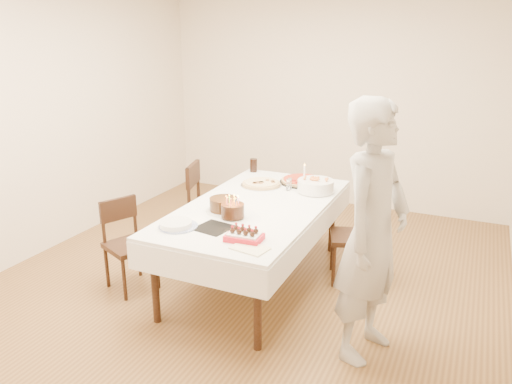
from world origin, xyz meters
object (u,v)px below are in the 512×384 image
at_px(chair_left_savory, 212,206).
at_px(birthday_cake, 233,207).
at_px(chair_right_savory, 353,237).
at_px(pizza_pepperoni, 302,181).
at_px(dining_table, 256,244).
at_px(pasta_bowl, 316,186).
at_px(person, 373,233).
at_px(cola_glass, 254,165).
at_px(pizza_white, 261,184).
at_px(strawberry_box, 244,236).
at_px(taper_candle, 304,177).
at_px(layer_cake, 224,205).
at_px(chair_left_dessert, 130,246).

bearing_deg(chair_left_savory, birthday_cake, 113.30).
bearing_deg(chair_right_savory, pizza_pepperoni, 129.58).
bearing_deg(dining_table, pasta_bowl, 57.45).
distance_m(person, cola_glass, 2.28).
xyz_separation_m(pizza_white, strawberry_box, (0.43, -1.29, 0.01)).
xyz_separation_m(person, pizza_pepperoni, (-1.00, 1.43, -0.14)).
xyz_separation_m(cola_glass, strawberry_box, (0.72, -1.73, -0.04)).
xyz_separation_m(pizza_pepperoni, pasta_bowl, (0.22, -0.24, 0.04)).
distance_m(pizza_white, pizza_pepperoni, 0.43).
bearing_deg(pizza_pepperoni, pizza_white, -141.10).
distance_m(person, strawberry_box, 0.92).
height_order(chair_right_savory, cola_glass, cola_glass).
height_order(chair_right_savory, taper_candle, taper_candle).
relative_size(pasta_bowl, birthday_cake, 1.82).
distance_m(person, pizza_pepperoni, 1.75).
bearing_deg(person, pasta_bowl, 47.70).
bearing_deg(cola_glass, person, -44.61).
bearing_deg(cola_glass, birthday_cake, -72.20).
height_order(pizza_white, cola_glass, cola_glass).
bearing_deg(chair_left_savory, strawberry_box, 113.01).
bearing_deg(pizza_white, dining_table, -70.72).
bearing_deg(birthday_cake, pizza_white, 99.21).
bearing_deg(layer_cake, dining_table, 55.28).
distance_m(pasta_bowl, strawberry_box, 1.32).
xyz_separation_m(taper_candle, cola_glass, (-0.73, 0.44, -0.07)).
distance_m(pizza_pepperoni, taper_candle, 0.32).
xyz_separation_m(dining_table, layer_cake, (-0.18, -0.26, 0.43)).
bearing_deg(layer_cake, person, -14.87).
bearing_deg(chair_right_savory, dining_table, -170.66).
xyz_separation_m(person, cola_glass, (-1.62, 1.60, -0.09)).
height_order(pizza_pepperoni, layer_cake, layer_cake).
distance_m(dining_table, layer_cake, 0.54).
bearing_deg(pasta_bowl, layer_cake, -123.25).
height_order(pizza_white, pasta_bowl, pasta_bowl).
bearing_deg(birthday_cake, strawberry_box, -52.78).
xyz_separation_m(dining_table, taper_candle, (0.26, 0.54, 0.52)).
relative_size(pizza_white, strawberry_box, 1.55).
relative_size(dining_table, strawberry_box, 8.04).
distance_m(pizza_white, cola_glass, 0.53).
bearing_deg(pizza_white, layer_cake, -89.56).
height_order(dining_table, cola_glass, cola_glass).
distance_m(pizza_white, layer_cake, 0.81).
relative_size(person, layer_cake, 6.05).
height_order(dining_table, chair_left_dessert, chair_left_dessert).
bearing_deg(strawberry_box, cola_glass, 112.61).
relative_size(pizza_white, cola_glass, 2.84).
height_order(person, pizza_pepperoni, person).
bearing_deg(pasta_bowl, taper_candle, -162.99).
bearing_deg(taper_candle, chair_right_savory, -13.64).
bearing_deg(birthday_cake, chair_left_savory, 128.20).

